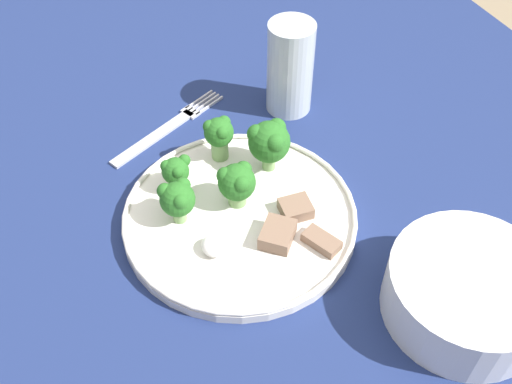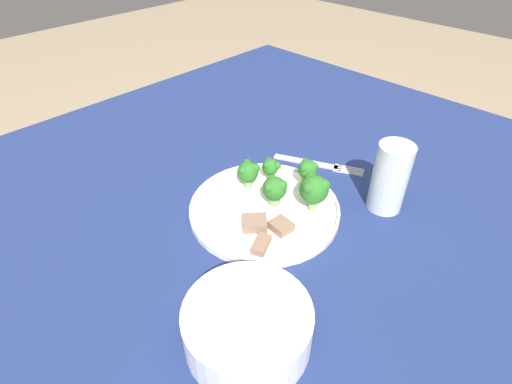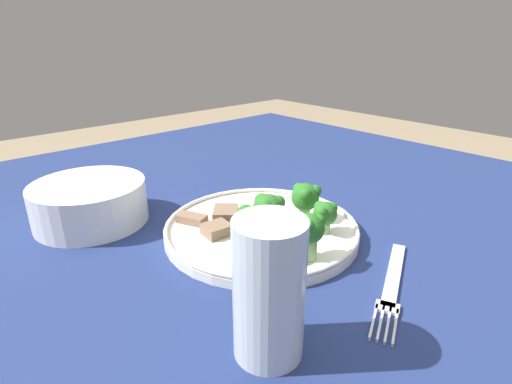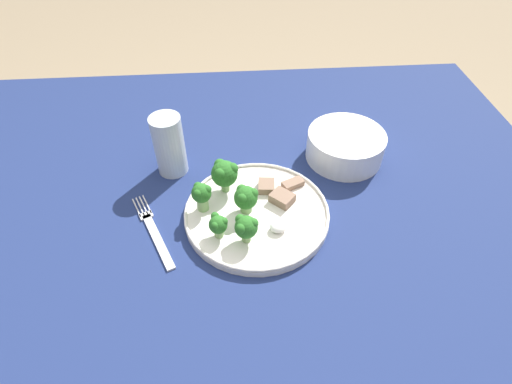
# 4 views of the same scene
# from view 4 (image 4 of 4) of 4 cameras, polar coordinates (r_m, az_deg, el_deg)

# --- Properties ---
(ground_plane) EXTENTS (8.00, 8.00, 0.00)m
(ground_plane) POSITION_cam_4_polar(r_m,az_deg,el_deg) (1.33, -1.30, -25.31)
(ground_plane) COLOR #9E896B
(table) EXTENTS (1.32, 1.19, 0.70)m
(table) POSITION_cam_4_polar(r_m,az_deg,el_deg) (0.78, -2.05, -9.32)
(table) COLOR navy
(table) RESTS_ON ground_plane
(dinner_plate) EXTENTS (0.27, 0.27, 0.02)m
(dinner_plate) POSITION_cam_4_polar(r_m,az_deg,el_deg) (0.74, 0.11, -3.02)
(dinner_plate) COLOR white
(dinner_plate) RESTS_ON table
(fork) EXTENTS (0.10, 0.18, 0.00)m
(fork) POSITION_cam_4_polar(r_m,az_deg,el_deg) (0.74, -14.42, -5.44)
(fork) COLOR silver
(fork) RESTS_ON table
(cream_bowl) EXTENTS (0.16, 0.16, 0.06)m
(cream_bowl) POSITION_cam_4_polar(r_m,az_deg,el_deg) (0.87, 12.60, 6.36)
(cream_bowl) COLOR white
(cream_bowl) RESTS_ON table
(drinking_glass) EXTENTS (0.06, 0.06, 0.13)m
(drinking_glass) POSITION_cam_4_polar(r_m,az_deg,el_deg) (0.82, -12.22, 6.14)
(drinking_glass) COLOR silver
(drinking_glass) RESTS_ON table
(broccoli_floret_near_rim_left) EXTENTS (0.04, 0.04, 0.05)m
(broccoli_floret_near_rim_left) POSITION_cam_4_polar(r_m,az_deg,el_deg) (0.67, -1.41, -5.02)
(broccoli_floret_near_rim_left) COLOR #7FA866
(broccoli_floret_near_rim_left) RESTS_ON dinner_plate
(broccoli_floret_center_left) EXTENTS (0.04, 0.04, 0.05)m
(broccoli_floret_center_left) POSITION_cam_4_polar(r_m,az_deg,el_deg) (0.71, -1.46, -0.81)
(broccoli_floret_center_left) COLOR #7FA866
(broccoli_floret_center_left) RESTS_ON dinner_plate
(broccoli_floret_back_left) EXTENTS (0.04, 0.04, 0.06)m
(broccoli_floret_back_left) POSITION_cam_4_polar(r_m,az_deg,el_deg) (0.72, -7.79, -0.33)
(broccoli_floret_back_left) COLOR #7FA866
(broccoli_floret_back_left) RESTS_ON dinner_plate
(broccoli_floret_front_left) EXTENTS (0.03, 0.03, 0.04)m
(broccoli_floret_front_left) POSITION_cam_4_polar(r_m,az_deg,el_deg) (0.68, -5.43, -4.68)
(broccoli_floret_front_left) COLOR #7FA866
(broccoli_floret_front_left) RESTS_ON dinner_plate
(broccoli_floret_center_back) EXTENTS (0.05, 0.05, 0.07)m
(broccoli_floret_center_back) POSITION_cam_4_polar(r_m,az_deg,el_deg) (0.75, -4.53, 2.70)
(broccoli_floret_center_back) COLOR #7FA866
(broccoli_floret_center_back) RESTS_ON dinner_plate
(meat_slice_front_slice) EXTENTS (0.05, 0.05, 0.02)m
(meat_slice_front_slice) POSITION_cam_4_polar(r_m,az_deg,el_deg) (0.75, 3.75, -0.87)
(meat_slice_front_slice) COLOR #846651
(meat_slice_front_slice) RESTS_ON dinner_plate
(meat_slice_middle_slice) EXTENTS (0.03, 0.04, 0.01)m
(meat_slice_middle_slice) POSITION_cam_4_polar(r_m,az_deg,el_deg) (0.77, 1.49, 0.84)
(meat_slice_middle_slice) COLOR #846651
(meat_slice_middle_slice) RESTS_ON dinner_plate
(meat_slice_rear_slice) EXTENTS (0.05, 0.04, 0.01)m
(meat_slice_rear_slice) POSITION_cam_4_polar(r_m,az_deg,el_deg) (0.78, 5.28, 1.18)
(meat_slice_rear_slice) COLOR #846651
(meat_slice_rear_slice) RESTS_ON dinner_plate
(sauce_dollop) EXTENTS (0.03, 0.03, 0.02)m
(sauce_dollop) POSITION_cam_4_polar(r_m,az_deg,el_deg) (0.70, 3.20, -4.99)
(sauce_dollop) COLOR white
(sauce_dollop) RESTS_ON dinner_plate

